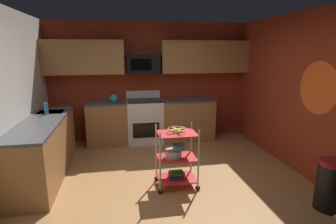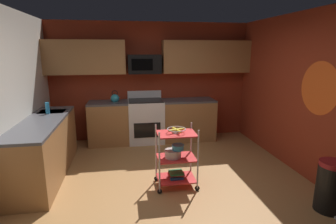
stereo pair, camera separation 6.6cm
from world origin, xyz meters
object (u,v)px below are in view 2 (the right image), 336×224
(fruit_bowl, at_px, (176,130))
(trash_can, at_px, (331,187))
(rolling_cart, at_px, (176,157))
(mixing_bowl_small, at_px, (178,147))
(oven_range, at_px, (146,120))
(book_stack, at_px, (176,175))
(mixing_bowl_large, at_px, (173,153))
(kettle, at_px, (115,98))
(microwave, at_px, (144,64))
(dish_soap_bottle, at_px, (47,108))

(fruit_bowl, distance_m, trash_can, 2.09)
(rolling_cart, relative_size, mixing_bowl_small, 5.03)
(oven_range, relative_size, rolling_cart, 1.20)
(mixing_bowl_small, bearing_deg, fruit_bowl, 140.07)
(book_stack, bearing_deg, trash_can, -27.80)
(fruit_bowl, distance_m, mixing_bowl_large, 0.36)
(trash_can, bearing_deg, kettle, 131.69)
(oven_range, height_order, fruit_bowl, oven_range)
(microwave, distance_m, book_stack, 2.69)
(oven_range, relative_size, dish_soap_bottle, 5.50)
(oven_range, xyz_separation_m, fruit_bowl, (0.27, -2.10, 0.40))
(rolling_cart, bearing_deg, fruit_bowl, -174.64)
(trash_can, bearing_deg, dish_soap_bottle, 151.21)
(rolling_cart, xyz_separation_m, book_stack, (-0.00, -0.00, -0.28))
(rolling_cart, bearing_deg, trash_can, -27.80)
(microwave, relative_size, rolling_cart, 0.77)
(mixing_bowl_large, relative_size, book_stack, 0.97)
(trash_can, bearing_deg, mixing_bowl_small, 152.37)
(fruit_bowl, bearing_deg, oven_range, 97.35)
(microwave, height_order, mixing_bowl_small, microwave)
(dish_soap_bottle, bearing_deg, book_stack, -29.64)
(microwave, height_order, trash_can, microwave)
(kettle, distance_m, trash_can, 4.12)
(dish_soap_bottle, relative_size, trash_can, 0.30)
(oven_range, height_order, kettle, kettle)
(microwave, relative_size, mixing_bowl_large, 2.78)
(rolling_cart, xyz_separation_m, kettle, (-0.92, 2.10, 0.54))
(fruit_bowl, xyz_separation_m, kettle, (-0.92, 2.10, 0.12))
(mixing_bowl_small, relative_size, trash_can, 0.28)
(fruit_bowl, relative_size, mixing_bowl_small, 1.49)
(oven_range, height_order, trash_can, oven_range)
(rolling_cart, bearing_deg, kettle, 113.68)
(fruit_bowl, relative_size, mixing_bowl_large, 1.08)
(oven_range, relative_size, trash_can, 1.67)
(fruit_bowl, bearing_deg, trash_can, -27.80)
(kettle, bearing_deg, book_stack, -66.32)
(oven_range, relative_size, mixing_bowl_large, 4.37)
(mixing_bowl_small, xyz_separation_m, book_stack, (-0.02, 0.02, -0.44))
(mixing_bowl_large, relative_size, trash_can, 0.38)
(oven_range, bearing_deg, fruit_bowl, -82.65)
(rolling_cart, height_order, kettle, kettle)
(kettle, relative_size, trash_can, 0.40)
(kettle, bearing_deg, fruit_bowl, -66.32)
(rolling_cart, height_order, trash_can, rolling_cart)
(dish_soap_bottle, bearing_deg, microwave, 30.64)
(oven_range, bearing_deg, mixing_bowl_large, -83.99)
(oven_range, xyz_separation_m, trash_can, (2.06, -3.04, -0.15))
(mixing_bowl_large, xyz_separation_m, trash_can, (1.84, -0.94, -0.19))
(fruit_bowl, height_order, mixing_bowl_large, fruit_bowl)
(rolling_cart, bearing_deg, dish_soap_bottle, 150.36)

